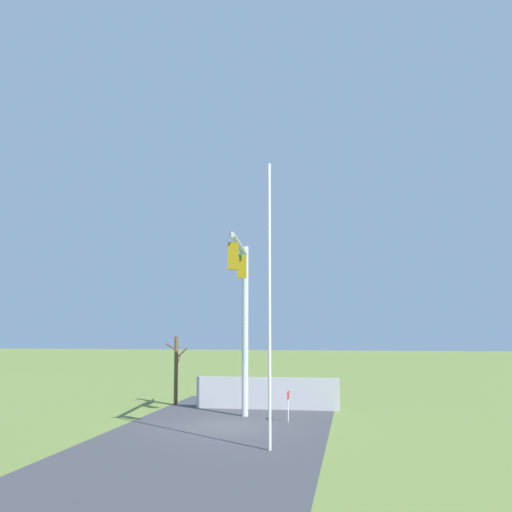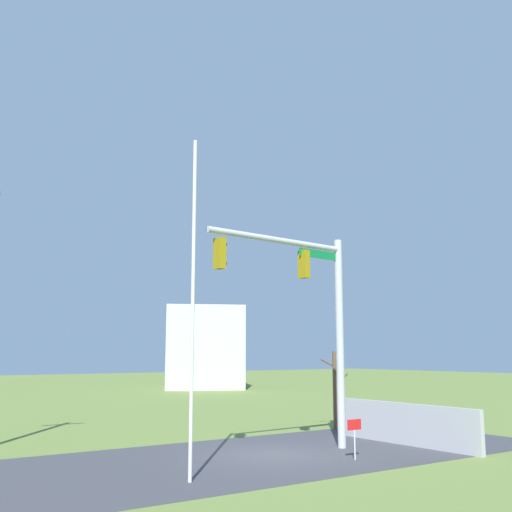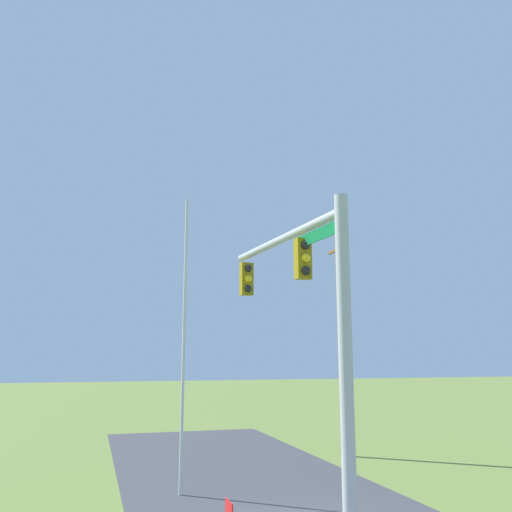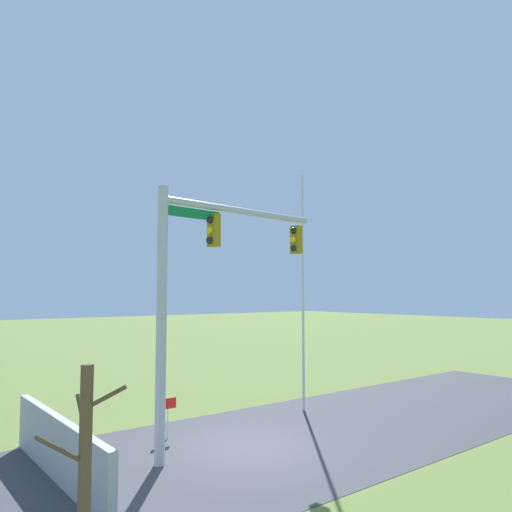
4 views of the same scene
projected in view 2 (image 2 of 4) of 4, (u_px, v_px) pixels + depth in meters
The scene contains 9 objects.
ground_plane at pixel (274, 454), 19.93m from camera, with size 160.00×160.00×0.00m, color olive.
road_surface at pixel (163, 467), 17.68m from camera, with size 28.00×8.00×0.01m, color #3D3D42.
sidewalk_corner at pixel (363, 446), 21.80m from camera, with size 6.00×6.00×0.01m, color #B7B5AD.
retaining_fence at pixel (402, 424), 22.17m from camera, with size 0.20×6.71×1.47m, color #A8A8AD.
signal_mast at pixel (311, 301), 21.11m from camera, with size 5.96×0.84×7.33m.
flagpole at pixel (193, 304), 16.30m from camera, with size 0.10×0.10×9.09m, color silver.
bare_tree at pixel (335, 389), 26.71m from camera, with size 1.27×1.02×3.33m.
open_sign at pixel (354, 430), 19.02m from camera, with size 0.56×0.04×1.22m.
distant_building at pixel (203, 347), 58.34m from camera, with size 8.59×7.06×7.56m, color silver.
Camera 2 is at (-12.27, -16.67, 3.26)m, focal length 43.06 mm.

